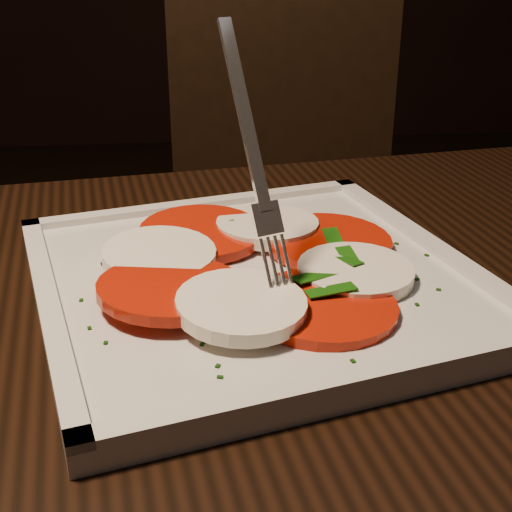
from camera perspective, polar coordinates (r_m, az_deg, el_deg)
table at (r=0.54m, az=7.13°, el=-16.16°), size 1.30×0.95×0.75m
chair at (r=1.32m, az=2.21°, el=3.98°), size 0.46×0.46×0.93m
plate at (r=0.54m, az=-0.00°, el=-2.15°), size 0.39×0.39×0.01m
caprese_salad at (r=0.54m, az=0.01°, el=-0.62°), size 0.27×0.25×0.02m
fork at (r=0.50m, az=-0.90°, el=8.77°), size 0.06×0.10×0.17m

